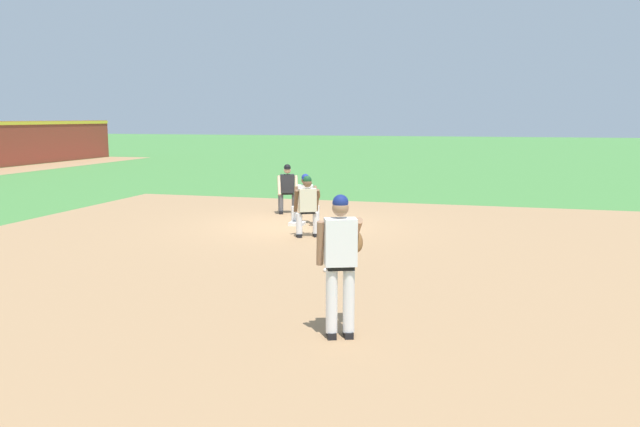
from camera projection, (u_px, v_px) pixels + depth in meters
name	position (u px, v px, depth m)	size (l,w,h in m)	color
ground_plane	(297.00, 225.00, 16.39)	(160.00, 160.00, 0.00)	#47843D
infield_dirt_patch	(311.00, 262.00, 12.20)	(18.00, 18.00, 0.01)	#A87F56
first_base_bag	(297.00, 224.00, 16.38)	(0.38, 0.38, 0.09)	white
baseball	(325.00, 270.00, 11.43)	(0.07, 0.07, 0.07)	white
pitcher	(341.00, 257.00, 7.90)	(0.81, 0.60, 1.86)	black
first_baseman	(306.00, 197.00, 16.45)	(0.85, 0.94, 1.34)	black
baserunner	(307.00, 204.00, 14.66)	(0.60, 0.67, 1.46)	black
umpire	(287.00, 187.00, 18.26)	(0.58, 0.67, 1.46)	black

